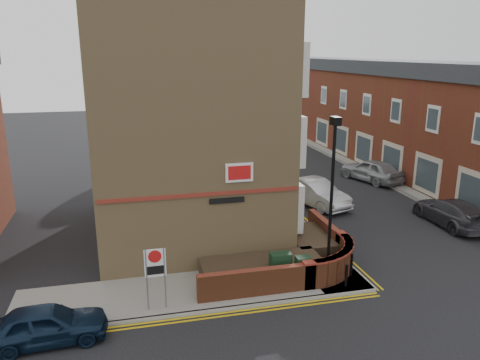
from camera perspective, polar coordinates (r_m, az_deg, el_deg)
name	(u,v)px	position (r m, az deg, el deg)	size (l,w,h in m)	color
ground	(299,301)	(17.48, 7.23, -14.42)	(120.00, 120.00, 0.00)	black
pavement_corner	(196,291)	(17.95, -5.33, -13.29)	(13.00, 3.00, 0.12)	gray
pavement_main	(244,180)	(32.22, 0.55, -0.06)	(2.00, 32.00, 0.12)	gray
pavement_far	(411,182)	(33.99, 20.15, -0.20)	(4.00, 40.00, 0.12)	gray
kerb_side	(203,312)	(16.66, -4.55, -15.72)	(13.00, 0.15, 0.12)	gray
kerb_main_near	(258,180)	(32.48, 2.26, 0.05)	(0.15, 32.00, 0.12)	gray
kerb_main_far	(385,184)	(32.94, 17.24, -0.43)	(0.15, 40.00, 0.12)	gray
yellow_lines_side	(204,317)	(16.47, -4.40, -16.32)	(13.00, 0.28, 0.01)	gold
yellow_lines_main	(262,180)	(32.56, 2.68, -0.01)	(0.28, 32.00, 0.01)	gold
corner_building	(187,105)	(22.41, -6.53, 9.09)	(8.95, 10.40, 13.60)	tan
garden_wall	(278,270)	(19.55, 4.61, -10.93)	(6.80, 6.00, 1.20)	brown
lamppost	(331,199)	(17.74, 11.07, -2.32)	(0.25, 0.50, 6.30)	black
utility_cabinet_large	(280,268)	(18.13, 4.94, -10.62)	(0.80, 0.45, 1.20)	#16321B
utility_cabinet_small	(303,270)	(18.15, 7.68, -10.85)	(0.55, 0.40, 1.10)	#16321B
bollard_near	(346,275)	(18.27, 12.83, -11.28)	(0.11, 0.11, 0.90)	black
bollard_far	(351,265)	(19.16, 13.41, -10.01)	(0.11, 0.11, 0.90)	black
zone_sign	(155,268)	(16.22, -10.28, -10.49)	(0.72, 0.07, 2.20)	slate
far_terrace	(403,115)	(37.33, 19.28, 7.46)	(5.40, 30.40, 8.00)	brown
far_terrace_cream	(302,92)	(56.04, 7.59, 10.57)	(5.40, 12.40, 8.00)	beige
tree_near	(252,117)	(29.43, 1.51, 7.69)	(3.64, 3.65, 6.70)	#382B1E
tree_mid	(226,97)	(37.11, -1.75, 10.06)	(4.03, 4.03, 7.42)	#382B1E
tree_far	(208,92)	(44.96, -3.89, 10.61)	(3.81, 3.81, 7.00)	#382B1E
traffic_light_assembly	(223,122)	(40.35, -2.03, 7.03)	(0.20, 0.16, 4.20)	black
navy_hatchback	(46,325)	(16.05, -22.55, -15.96)	(1.45, 3.61, 1.23)	#0D1C31
silver_car_near	(315,193)	(27.40, 9.19, -1.54)	(1.61, 4.61, 1.52)	#B8BAC0
red_car_main	(249,155)	(37.14, 1.07, 3.01)	(2.26, 4.90, 1.36)	maroon
grey_car_far	(451,212)	(26.42, 24.34, -3.57)	(1.92, 4.73, 1.37)	#353439
silver_car_far	(371,170)	(33.34, 15.74, 1.17)	(1.85, 4.61, 1.57)	#94979B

